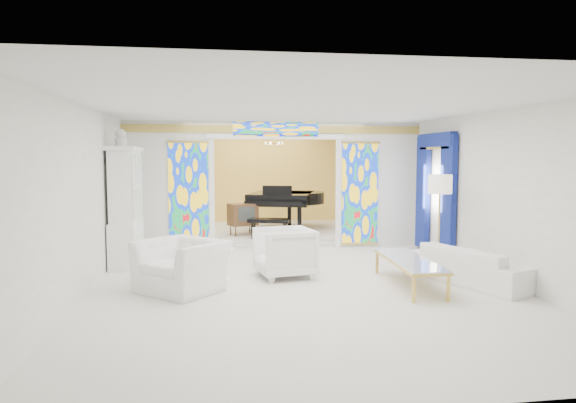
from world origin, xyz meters
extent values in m
plane|color=white|center=(0.00, 0.00, 0.00)|extent=(12.00, 12.00, 0.00)
cube|color=silver|center=(0.00, 0.00, 3.00)|extent=(7.00, 12.00, 0.02)
cube|color=white|center=(0.00, 6.00, 1.50)|extent=(7.00, 0.02, 3.00)
cube|color=white|center=(0.00, -6.00, 1.50)|extent=(7.00, 0.02, 3.00)
cube|color=white|center=(-3.50, 0.00, 1.50)|extent=(0.02, 12.00, 3.00)
cube|color=white|center=(3.50, 0.00, 1.50)|extent=(0.02, 12.00, 3.00)
cube|color=white|center=(-2.50, 2.00, 1.50)|extent=(2.00, 0.18, 3.00)
cube|color=white|center=(2.50, 2.00, 1.50)|extent=(2.00, 0.18, 3.00)
cube|color=white|center=(0.00, 2.00, 2.80)|extent=(3.00, 0.18, 0.40)
cube|color=white|center=(-1.50, 1.90, 1.30)|extent=(0.12, 0.06, 2.60)
cube|color=white|center=(1.50, 1.90, 1.30)|extent=(0.12, 0.06, 2.60)
cube|color=white|center=(0.00, 1.90, 2.65)|extent=(3.24, 0.06, 0.12)
cube|color=gold|center=(0.00, 1.90, 2.82)|extent=(7.00, 0.05, 0.18)
cube|color=gold|center=(-2.03, 1.89, 1.30)|extent=(0.90, 0.04, 2.40)
cube|color=gold|center=(2.03, 1.89, 1.30)|extent=(0.90, 0.04, 2.40)
cube|color=gold|center=(0.00, 1.89, 2.82)|extent=(2.00, 0.04, 0.34)
cube|color=white|center=(0.00, 4.10, 0.09)|extent=(6.80, 3.80, 0.18)
cube|color=#F0BF53|center=(0.00, 5.88, 1.50)|extent=(6.70, 0.10, 2.90)
cylinder|color=gold|center=(0.20, 4.00, 2.55)|extent=(0.48, 0.48, 0.30)
cube|color=navy|center=(3.40, 0.05, 1.35)|extent=(0.12, 0.55, 2.60)
cube|color=navy|center=(3.40, 1.35, 1.35)|extent=(0.12, 0.55, 2.60)
cube|color=navy|center=(3.40, 0.70, 2.55)|extent=(0.14, 1.70, 0.30)
cube|color=gold|center=(3.40, 0.70, 2.38)|extent=(0.12, 1.50, 0.06)
cube|color=white|center=(-3.22, 0.60, 0.45)|extent=(0.50, 1.40, 0.90)
cube|color=white|center=(-3.22, 0.60, 1.60)|extent=(0.44, 1.30, 1.40)
cube|color=silver|center=(-2.99, 0.60, 1.60)|extent=(0.01, 1.20, 1.30)
cube|color=white|center=(-3.22, 0.60, 2.34)|extent=(0.56, 1.46, 0.08)
cylinder|color=white|center=(-3.22, 0.25, 2.46)|extent=(0.22, 0.22, 0.16)
sphere|color=white|center=(-3.22, 0.25, 2.62)|extent=(0.20, 0.20, 0.20)
imported|color=white|center=(-1.99, -1.68, 0.41)|extent=(1.69, 1.68, 0.83)
imported|color=white|center=(-0.20, -0.95, 0.45)|extent=(1.15, 1.12, 0.90)
imported|color=white|center=(2.95, -1.89, 0.32)|extent=(1.61, 2.35, 0.64)
cylinder|color=white|center=(-1.36, -1.11, 0.57)|extent=(0.53, 0.53, 0.03)
cylinder|color=white|center=(-1.36, -1.11, 0.28)|extent=(0.09, 0.09, 0.55)
cylinder|color=white|center=(-1.36, -1.11, 0.01)|extent=(0.35, 0.35, 0.03)
imported|color=silver|center=(-1.36, -1.11, 0.68)|extent=(0.22, 0.22, 0.19)
cube|color=silver|center=(1.79, -1.91, 0.45)|extent=(0.69, 2.09, 0.04)
cube|color=gold|center=(1.79, -1.91, 0.43)|extent=(0.73, 2.13, 0.03)
cube|color=gold|center=(1.48, -2.89, 0.21)|extent=(0.05, 0.05, 0.43)
cube|color=gold|center=(2.02, -2.91, 0.21)|extent=(0.05, 0.05, 0.43)
cube|color=gold|center=(1.56, -0.92, 0.21)|extent=(0.05, 0.05, 0.43)
cube|color=gold|center=(2.09, -0.94, 0.21)|extent=(0.05, 0.05, 0.43)
cylinder|color=gold|center=(2.81, -0.81, 0.02)|extent=(0.40, 0.40, 0.03)
cylinder|color=gold|center=(2.81, -0.81, 0.84)|extent=(0.04, 0.04, 1.69)
cylinder|color=silver|center=(2.81, -0.81, 1.66)|extent=(0.57, 0.57, 0.36)
cube|color=black|center=(0.39, 3.93, 1.03)|extent=(2.09, 2.16, 0.31)
cylinder|color=black|center=(0.83, 4.20, 1.03)|extent=(2.04, 2.04, 0.31)
cube|color=black|center=(0.08, 2.96, 0.99)|extent=(1.55, 0.79, 0.11)
cube|color=silver|center=(0.06, 2.88, 1.01)|extent=(1.37, 0.54, 0.03)
cube|color=black|center=(0.20, 3.34, 1.28)|extent=(0.76, 0.27, 0.28)
cube|color=black|center=(-0.12, 2.32, 0.63)|extent=(1.08, 0.68, 0.09)
cylinder|color=black|center=(-0.44, 3.37, 0.53)|extent=(0.14, 0.14, 0.70)
cylinder|color=black|center=(0.74, 2.99, 0.53)|extent=(0.14, 0.14, 0.70)
cylinder|color=black|center=(0.71, 4.53, 0.53)|extent=(0.14, 0.14, 0.70)
cube|color=brown|center=(-0.73, 3.07, 0.71)|extent=(0.81, 0.68, 0.56)
cube|color=#343836|center=(-0.64, 2.85, 0.74)|extent=(0.43, 0.17, 0.36)
cone|color=brown|center=(-0.92, 2.82, 0.30)|extent=(0.05, 0.05, 0.25)
cone|color=brown|center=(-0.42, 3.00, 0.30)|extent=(0.05, 0.05, 0.25)
cone|color=brown|center=(-1.03, 3.13, 0.30)|extent=(0.05, 0.05, 0.25)
cone|color=brown|center=(-0.53, 3.32, 0.30)|extent=(0.05, 0.05, 0.25)
camera|label=1|loc=(-1.47, -10.05, 2.18)|focal=32.00mm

